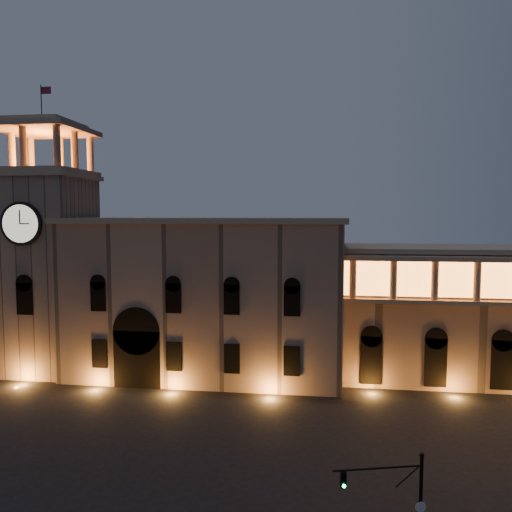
{
  "coord_description": "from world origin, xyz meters",
  "views": [
    {
      "loc": [
        10.83,
        -32.39,
        17.91
      ],
      "look_at": [
        4.44,
        16.0,
        13.89
      ],
      "focal_mm": 35.0,
      "sensor_mm": 36.0,
      "label": 1
    }
  ],
  "objects": [
    {
      "name": "government_building",
      "position": [
        -2.08,
        21.93,
        8.77
      ],
      "size": [
        30.8,
        12.8,
        17.6
      ],
      "color": "#90735E",
      "rests_on": "ground"
    },
    {
      "name": "clock_tower",
      "position": [
        -20.5,
        20.98,
        12.5
      ],
      "size": [
        9.8,
        9.8,
        32.4
      ],
      "color": "#90735E",
      "rests_on": "ground"
    },
    {
      "name": "ground",
      "position": [
        0.0,
        0.0,
        0.0
      ],
      "size": [
        160.0,
        160.0,
        0.0
      ],
      "primitive_type": "plane",
      "color": "black",
      "rests_on": "ground"
    }
  ]
}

